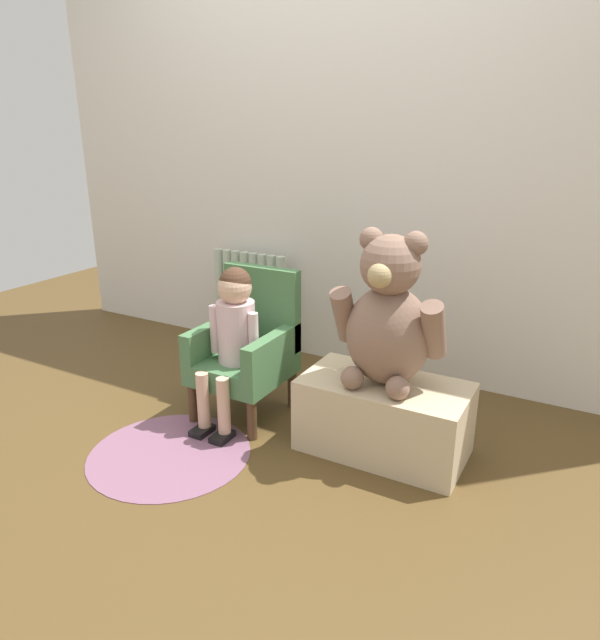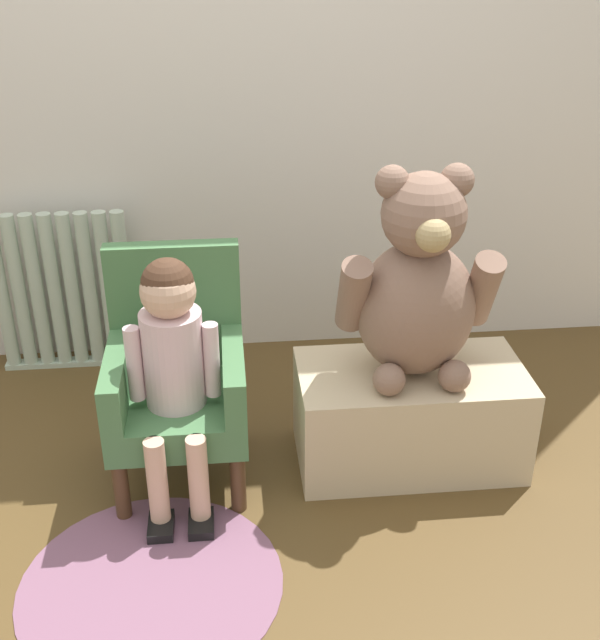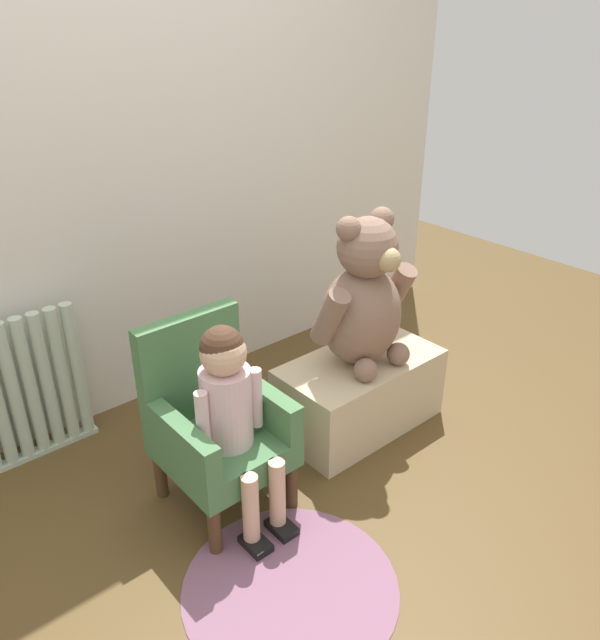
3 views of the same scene
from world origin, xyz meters
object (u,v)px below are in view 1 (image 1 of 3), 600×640
object	(u,v)px
low_bench	(384,417)
floor_rug	(170,453)
large_teddy_bear	(388,319)
child_armchair	(248,347)
child_figure	(233,325)
radiator	(250,302)

from	to	relation	value
low_bench	floor_rug	xyz separation A→B (m)	(-0.76, -0.46, -0.15)
large_teddy_bear	child_armchair	bearing A→B (deg)	177.21
floor_rug	large_teddy_bear	bearing A→B (deg)	31.32
child_armchair	low_bench	world-z (taller)	child_armchair
child_figure	floor_rug	xyz separation A→B (m)	(-0.07, -0.38, -0.46)
radiator	child_armchair	xyz separation A→B (m)	(0.43, -0.65, 0.02)
radiator	large_teddy_bear	xyz separation A→B (m)	(1.12, -0.69, 0.29)
radiator	low_bench	bearing A→B (deg)	-31.54
low_bench	floor_rug	size ratio (longest dim) A/B	1.01
large_teddy_bear	floor_rug	world-z (taller)	large_teddy_bear
radiator	large_teddy_bear	distance (m)	1.34
low_bench	large_teddy_bear	size ratio (longest dim) A/B	1.09
floor_rug	child_figure	bearing A→B (deg)	79.60
child_figure	low_bench	distance (m)	0.76
low_bench	floor_rug	world-z (taller)	low_bench
child_figure	large_teddy_bear	bearing A→B (deg)	6.46
large_teddy_bear	floor_rug	distance (m)	1.06
child_armchair	large_teddy_bear	bearing A→B (deg)	-2.79
radiator	floor_rug	world-z (taller)	radiator
radiator	child_figure	bearing A→B (deg)	-60.69
child_figure	large_teddy_bear	distance (m)	0.70
child_armchair	low_bench	xyz separation A→B (m)	(0.69, -0.03, -0.17)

